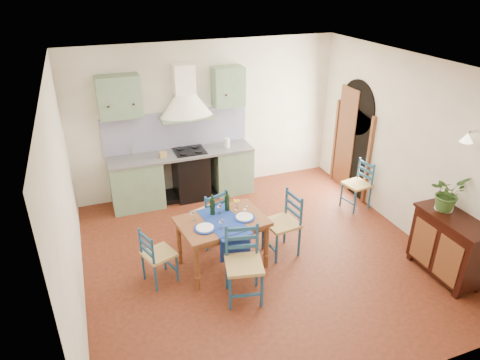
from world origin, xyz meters
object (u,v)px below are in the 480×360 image
at_px(chair_near, 244,264).
at_px(potted_plant, 447,193).
at_px(dining_table, 222,225).
at_px(sideboard, 449,244).

bearing_deg(chair_near, potted_plant, -7.11).
bearing_deg(dining_table, sideboard, -24.62).
bearing_deg(dining_table, potted_plant, -20.44).
xyz_separation_m(sideboard, potted_plant, (0.02, 0.23, 0.68)).
relative_size(chair_near, potted_plant, 2.00).
height_order(chair_near, potted_plant, potted_plant).
distance_m(dining_table, sideboard, 3.11).
height_order(dining_table, sideboard, dining_table).
xyz_separation_m(dining_table, chair_near, (0.04, -0.71, -0.16)).
height_order(sideboard, potted_plant, potted_plant).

